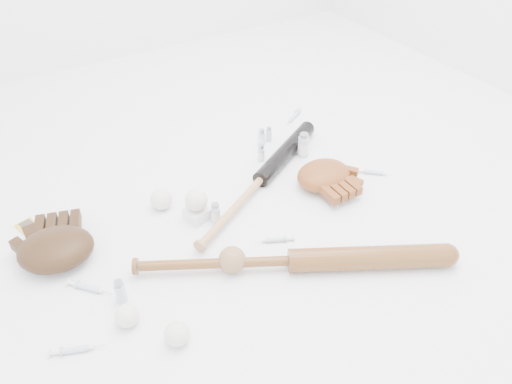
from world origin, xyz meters
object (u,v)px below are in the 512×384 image
bat_dark (261,179)px  glove_dark (56,249)px  bat_wood (292,261)px  pedestal (198,213)px

bat_dark → glove_dark: size_ratio=3.13×
glove_dark → bat_dark: bearing=16.6°
bat_wood → pedestal: bat_wood is taller
pedestal → bat_dark: bearing=8.1°
bat_wood → glove_dark: size_ratio=3.69×
pedestal → bat_wood: bearing=-69.1°
bat_dark → pedestal: 0.28m
bat_dark → glove_dark: 0.74m
bat_dark → glove_dark: glove_dark is taller
bat_wood → glove_dark: 0.72m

